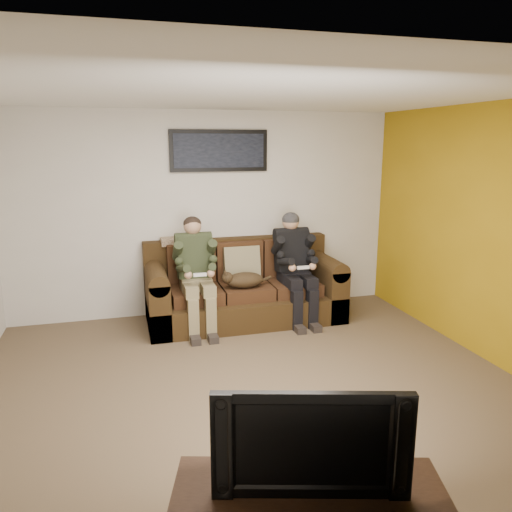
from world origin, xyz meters
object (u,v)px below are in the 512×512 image
object	(u,v)px
framed_poster	(219,151)
television	(310,435)
person_right	(295,260)
cat	(243,280)
person_left	(196,267)
sofa	(243,289)

from	to	relation	value
framed_poster	television	xyz separation A→B (m)	(-0.39, -4.17, -1.37)
person_right	framed_poster	size ratio (longest dim) A/B	1.08
person_right	television	world-z (taller)	person_right
cat	framed_poster	bearing A→B (deg)	101.43
person_left	television	xyz separation A→B (m)	(0.03, -3.58, -0.03)
person_left	framed_poster	size ratio (longest dim) A/B	1.07
sofa	framed_poster	xyz separation A→B (m)	(-0.20, 0.38, 1.73)
sofa	person_left	size ratio (longest dim) A/B	1.80
sofa	cat	distance (m)	0.36
sofa	television	size ratio (longest dim) A/B	2.40
sofa	person_left	distance (m)	0.76
television	framed_poster	bearing A→B (deg)	100.74
person_right	cat	distance (m)	0.72
sofa	person_left	bearing A→B (deg)	-161.96
person_left	framed_poster	distance (m)	1.52
framed_poster	television	bearing A→B (deg)	-95.32
sofa	cat	bearing A→B (deg)	-102.73
person_left	cat	bearing A→B (deg)	-8.67
cat	television	distance (m)	3.54
person_right	cat	world-z (taller)	person_right
sofa	framed_poster	size ratio (longest dim) A/B	1.93
person_right	television	size ratio (longest dim) A/B	1.34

